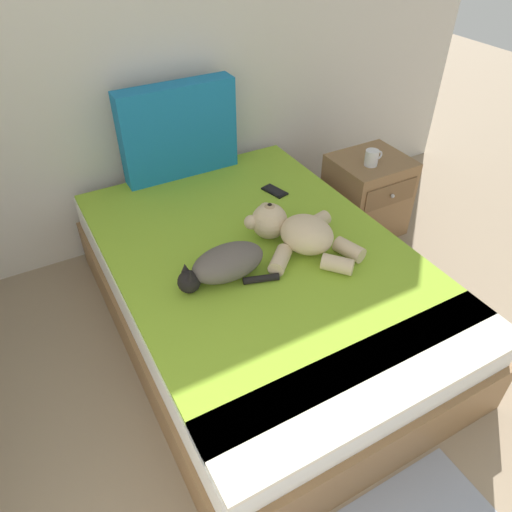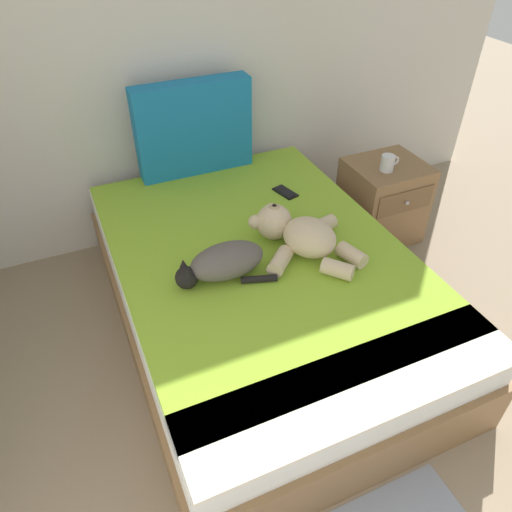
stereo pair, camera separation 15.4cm
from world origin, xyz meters
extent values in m
plane|color=gray|center=(1.82, 2.01, 0.00)|extent=(10.07, 10.07, 0.00)
cube|color=beige|center=(1.82, 4.06, 1.30)|extent=(3.77, 0.06, 2.59)
cube|color=olive|center=(1.50, 2.99, 0.14)|extent=(1.36, 1.96, 0.28)
cube|color=white|center=(1.50, 2.99, 0.37)|extent=(1.32, 1.90, 0.18)
cube|color=#8CB72D|center=(1.50, 3.05, 0.47)|extent=(1.31, 1.77, 0.02)
cube|color=silver|center=(1.50, 2.16, 0.47)|extent=(1.31, 0.31, 0.02)
cube|color=#1972AD|center=(1.48, 3.88, 0.74)|extent=(0.67, 0.13, 0.53)
ellipsoid|color=#59514C|center=(1.30, 2.91, 0.55)|extent=(0.35, 0.20, 0.15)
sphere|color=black|center=(1.11, 2.90, 0.53)|extent=(0.10, 0.10, 0.10)
cone|color=black|center=(1.11, 2.87, 0.58)|extent=(0.04, 0.04, 0.04)
cone|color=black|center=(1.11, 2.93, 0.58)|extent=(0.04, 0.04, 0.04)
cylinder|color=black|center=(1.41, 2.80, 0.49)|extent=(0.16, 0.08, 0.03)
ellipsoid|color=black|center=(1.20, 2.94, 0.50)|extent=(0.10, 0.06, 0.04)
ellipsoid|color=beige|center=(1.70, 2.90, 0.57)|extent=(0.31, 0.33, 0.18)
sphere|color=beige|center=(1.61, 3.08, 0.57)|extent=(0.18, 0.18, 0.18)
sphere|color=tan|center=(1.61, 3.08, 0.63)|extent=(0.07, 0.07, 0.07)
sphere|color=black|center=(1.61, 3.08, 0.66)|extent=(0.02, 0.02, 0.02)
sphere|color=beige|center=(1.52, 3.10, 0.57)|extent=(0.07, 0.07, 0.07)
sphere|color=beige|center=(1.64, 3.17, 0.57)|extent=(0.07, 0.07, 0.07)
cylinder|color=beige|center=(1.53, 2.85, 0.51)|extent=(0.16, 0.16, 0.08)
cylinder|color=beige|center=(1.74, 2.70, 0.51)|extent=(0.15, 0.16, 0.08)
cylinder|color=beige|center=(1.84, 3.02, 0.51)|extent=(0.17, 0.11, 0.08)
cylinder|color=beige|center=(1.85, 2.76, 0.51)|extent=(0.11, 0.16, 0.08)
cube|color=black|center=(1.85, 3.43, 0.48)|extent=(0.11, 0.16, 0.01)
cube|color=black|center=(1.85, 3.43, 0.49)|extent=(0.09, 0.14, 0.00)
cube|color=olive|center=(2.53, 3.42, 0.26)|extent=(0.45, 0.40, 0.51)
cube|color=brown|center=(2.53, 3.21, 0.37)|extent=(0.38, 0.01, 0.14)
sphere|color=#B2B2B7|center=(2.53, 3.19, 0.37)|extent=(0.02, 0.02, 0.02)
cylinder|color=silver|center=(2.47, 3.36, 0.56)|extent=(0.08, 0.08, 0.09)
torus|color=silver|center=(2.53, 3.36, 0.56)|extent=(0.06, 0.01, 0.06)
camera|label=1|loc=(0.62, 1.43, 1.89)|focal=33.80mm
camera|label=2|loc=(0.76, 1.36, 1.89)|focal=33.80mm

